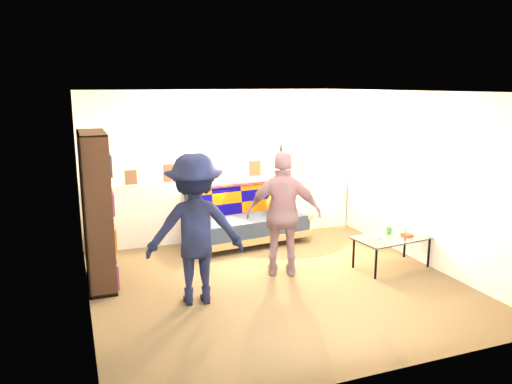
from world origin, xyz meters
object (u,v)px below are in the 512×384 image
Objects in this scene: futon_sofa at (247,219)px; bookshelf at (97,215)px; person_right at (284,214)px; coffee_table at (392,239)px; floor_lamp at (281,167)px; person_left at (195,229)px.

futon_sofa is 2.57m from bookshelf.
bookshelf is at bearing 10.04° from person_right.
floor_lamp is at bearing 114.87° from coffee_table.
bookshelf is 3.13m from floor_lamp.
coffee_table is 0.63× the size of person_left.
person_left is (-1.92, -1.99, -0.31)m from floor_lamp.
floor_lamp is 2.78m from person_left.
bookshelf is 1.17× the size of person_right.
person_left reaches higher than futon_sofa.
coffee_table is (1.48, -1.78, 0.03)m from futon_sofa.
person_right is (1.28, 0.41, -0.04)m from person_left.
person_left is at bearing -177.55° from coffee_table.
floor_lamp is at bearing 8.43° from futon_sofa.
futon_sofa is at bearing -171.57° from floor_lamp.
bookshelf reaches higher than floor_lamp.
floor_lamp reaches higher than futon_sofa.
person_left is 1.05× the size of person_right.
person_left is at bearing 40.58° from person_right.
coffee_table is 2.83m from person_left.
person_left is (1.02, -0.93, -0.03)m from bookshelf.
person_left is 1.35m from person_right.
coffee_table is 1.59m from person_right.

